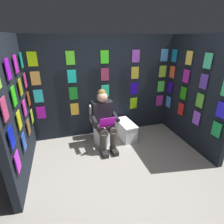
# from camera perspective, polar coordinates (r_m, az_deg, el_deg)

# --- Properties ---
(ground_plane) EXTENTS (30.00, 30.00, 0.00)m
(ground_plane) POSITION_cam_1_polar(r_m,az_deg,el_deg) (2.97, 7.13, -22.66)
(ground_plane) COLOR gray
(display_wall_back) EXTENTS (3.23, 0.14, 2.18)m
(display_wall_back) POSITION_cam_1_polar(r_m,az_deg,el_deg) (3.99, -2.50, 7.91)
(display_wall_back) COLOR black
(display_wall_back) RESTS_ON ground
(display_wall_left) EXTENTS (0.14, 1.81, 2.18)m
(display_wall_left) POSITION_cam_1_polar(r_m,az_deg,el_deg) (3.89, 25.05, 5.42)
(display_wall_left) COLOR black
(display_wall_left) RESTS_ON ground
(display_wall_right) EXTENTS (0.14, 1.81, 2.18)m
(display_wall_right) POSITION_cam_1_polar(r_m,az_deg,el_deg) (3.06, -28.49, 0.41)
(display_wall_right) COLOR black
(display_wall_right) RESTS_ON ground
(toilet) EXTENTS (0.41, 0.56, 0.77)m
(toilet) POSITION_cam_1_polar(r_m,az_deg,el_deg) (3.86, -3.45, -4.76)
(toilet) COLOR white
(toilet) RESTS_ON ground
(person_reading) EXTENTS (0.54, 0.70, 1.19)m
(person_reading) POSITION_cam_1_polar(r_m,az_deg,el_deg) (3.55, -2.57, -2.45)
(person_reading) COLOR black
(person_reading) RESTS_ON ground
(comic_longbox_near) EXTENTS (0.36, 0.66, 0.38)m
(comic_longbox_near) POSITION_cam_1_polar(r_m,az_deg,el_deg) (4.04, 4.38, -5.69)
(comic_longbox_near) COLOR silver
(comic_longbox_near) RESTS_ON ground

